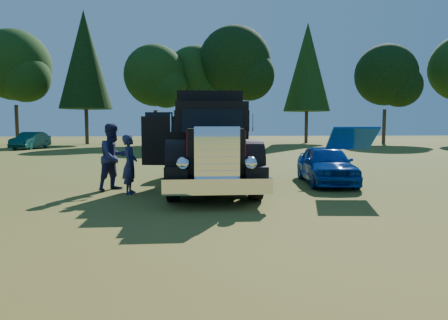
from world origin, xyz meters
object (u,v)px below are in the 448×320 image
Objects in this scene: diamond_t_truck at (210,146)px; hotrod_coupe at (326,164)px; spectator_far at (113,157)px; distant_teal_car at (30,140)px; spectator_near at (130,164)px.

diamond_t_truck is 1.72× the size of hotrod_coupe.
distant_teal_car is (-10.85, 21.83, -0.30)m from spectator_far.
diamond_t_truck is 3.61× the size of spectator_far.
spectator_near is 0.84× the size of spectator_far.
spectator_near is 25.25m from distant_teal_car.
hotrod_coupe reaches higher than spectator_near.
distant_teal_car is (-13.73, 21.61, -0.59)m from diamond_t_truck.
diamond_t_truck is 4.28× the size of spectator_near.
hotrod_coupe is at bearing -41.47° from spectator_far.
spectator_far is at bearing -175.67° from diamond_t_truck.
spectator_far is (-0.58, 0.68, 0.16)m from spectator_near.
spectator_far reaches higher than hotrod_coupe.
hotrod_coupe is 27.42m from distant_teal_car.
diamond_t_truck is 2.52m from spectator_near.
hotrod_coupe is 6.81m from spectator_far.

